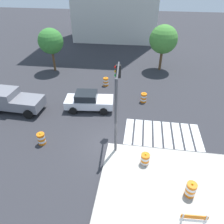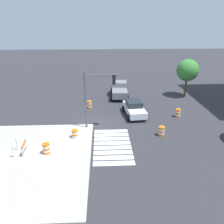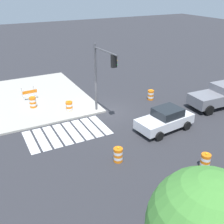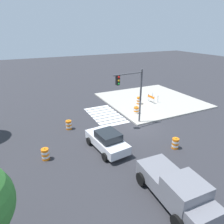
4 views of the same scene
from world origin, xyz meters
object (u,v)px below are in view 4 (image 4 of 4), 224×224
at_px(pickup_truck, 177,189).
at_px(traffic_barrel_median_near, 45,154).
at_px(traffic_barrel_on_sidewalk, 139,101).
at_px(construction_barricade, 152,98).
at_px(traffic_barrel_crosswalk_end, 69,125).
at_px(traffic_barrel_near_corner, 175,143).
at_px(traffic_light_pole, 132,88).
at_px(traffic_barrel_median_far, 136,111).
at_px(sports_car, 107,140).

bearing_deg(pickup_truck, traffic_barrel_median_near, 38.36).
distance_m(traffic_barrel_on_sidewalk, construction_barricade, 1.95).
bearing_deg(construction_barricade, traffic_barrel_crosswalk_end, 102.47).
bearing_deg(traffic_barrel_crosswalk_end, traffic_barrel_near_corner, -136.05).
xyz_separation_m(construction_barricade, traffic_light_pole, (-4.53, 6.00, 3.19)).
height_order(traffic_barrel_near_corner, traffic_barrel_on_sidewalk, traffic_barrel_on_sidewalk).
bearing_deg(traffic_barrel_median_near, traffic_barrel_median_far, -67.81).
distance_m(traffic_barrel_near_corner, construction_barricade, 11.05).
distance_m(traffic_barrel_on_sidewalk, traffic_light_pole, 7.03).
height_order(pickup_truck, traffic_barrel_on_sidewalk, pickup_truck).
distance_m(traffic_barrel_near_corner, traffic_barrel_crosswalk_end, 10.09).
bearing_deg(construction_barricade, traffic_barrel_median_far, 121.17).
relative_size(traffic_barrel_median_far, traffic_light_pole, 0.19).
bearing_deg(pickup_truck, construction_barricade, -31.76).
relative_size(sports_car, traffic_light_pole, 0.81).
relative_size(traffic_barrel_median_near, traffic_light_pole, 0.19).
xyz_separation_m(traffic_barrel_median_near, traffic_barrel_median_far, (4.43, -10.86, 0.00)).
height_order(pickup_truck, traffic_barrel_crosswalk_end, pickup_truck).
bearing_deg(construction_barricade, pickup_truck, 148.24).
bearing_deg(sports_car, traffic_barrel_crosswalk_end, 20.93).
distance_m(sports_car, construction_barricade, 12.56).
relative_size(pickup_truck, traffic_light_pole, 0.95).
bearing_deg(construction_barricade, traffic_barrel_near_corner, 153.63).
bearing_deg(traffic_barrel_median_far, pickup_truck, 157.57).
bearing_deg(traffic_barrel_near_corner, traffic_barrel_crosswalk_end, 43.95).
height_order(traffic_barrel_median_near, traffic_barrel_median_far, same).
distance_m(pickup_truck, traffic_barrel_median_near, 9.58).
relative_size(traffic_barrel_crosswalk_end, traffic_light_pole, 0.19).
distance_m(traffic_barrel_near_corner, traffic_barrel_on_sidewalk, 10.48).
distance_m(sports_car, traffic_barrel_median_far, 8.01).
distance_m(sports_car, traffic_barrel_on_sidewalk, 11.19).
xyz_separation_m(traffic_barrel_near_corner, traffic_barrel_median_far, (7.52, -0.97, 0.00)).
height_order(traffic_barrel_on_sidewalk, construction_barricade, traffic_barrel_on_sidewalk).
bearing_deg(traffic_light_pole, traffic_barrel_median_near, 104.50).
bearing_deg(traffic_barrel_median_near, traffic_barrel_near_corner, -107.37).
xyz_separation_m(traffic_barrel_median_far, traffic_light_pole, (-2.15, 2.06, 3.46)).
xyz_separation_m(sports_car, pickup_truck, (-6.74, -1.17, 0.16)).
distance_m(traffic_barrel_near_corner, traffic_light_pole, 6.48).
relative_size(construction_barricade, traffic_light_pole, 0.24).
relative_size(sports_car, traffic_barrel_median_near, 4.38).
height_order(traffic_barrel_median_far, traffic_light_pole, traffic_light_pole).
bearing_deg(traffic_barrel_crosswalk_end, traffic_light_pole, -107.80).
distance_m(traffic_barrel_crosswalk_end, construction_barricade, 12.20).
height_order(construction_barricade, traffic_light_pole, traffic_light_pole).
relative_size(traffic_barrel_near_corner, traffic_barrel_crosswalk_end, 1.00).
bearing_deg(traffic_barrel_on_sidewalk, construction_barricade, -94.52).
height_order(traffic_barrel_crosswalk_end, traffic_barrel_on_sidewalk, traffic_barrel_on_sidewalk).
relative_size(traffic_barrel_on_sidewalk, traffic_light_pole, 0.19).
bearing_deg(pickup_truck, traffic_barrel_median_far, -22.43).
bearing_deg(pickup_truck, traffic_light_pole, -16.31).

